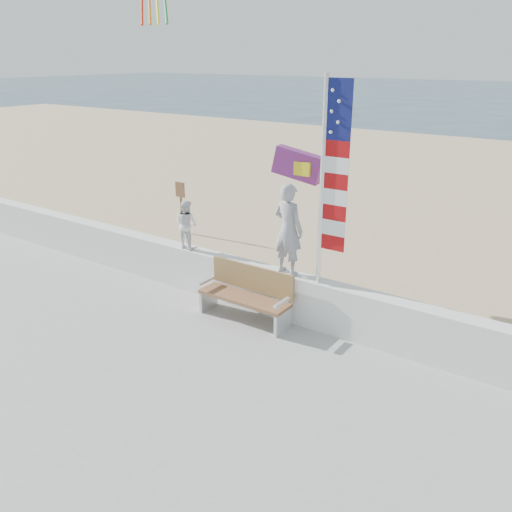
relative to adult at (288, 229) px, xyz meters
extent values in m
plane|color=#294453|center=(-0.76, -2.00, -1.91)|extent=(220.00, 220.00, 0.00)
cube|color=tan|center=(-0.76, 7.00, -1.87)|extent=(90.00, 40.00, 0.08)
cube|color=white|center=(-0.76, 0.00, -1.28)|extent=(30.00, 0.35, 0.90)
imported|color=gray|center=(0.00, 0.00, 0.00)|extent=(0.66, 0.48, 1.67)
imported|color=white|center=(-2.43, 0.00, -0.33)|extent=(0.51, 0.41, 1.01)
cube|color=brown|center=(-0.59, -0.55, -1.29)|extent=(1.80, 0.50, 0.06)
cube|color=olive|center=(-0.59, -0.28, -0.98)|extent=(1.80, 0.05, 0.50)
cube|color=silver|center=(-1.44, -0.55, -1.53)|extent=(0.06, 0.50, 0.40)
cube|color=silver|center=(-1.44, -0.60, -1.13)|extent=(0.06, 0.45, 0.05)
cube|color=silver|center=(0.26, -0.55, -1.53)|extent=(0.06, 0.50, 0.40)
cube|color=white|center=(0.26, -0.60, -1.13)|extent=(0.06, 0.45, 0.05)
cylinder|color=white|center=(0.64, 0.00, 0.92)|extent=(0.08, 0.08, 3.50)
cube|color=#0F1451|center=(0.88, 0.00, 2.12)|extent=(0.44, 0.02, 0.95)
cube|color=#9E0A0C|center=(0.88, 0.00, -0.08)|extent=(0.44, 0.02, 0.26)
cube|color=white|center=(0.88, 0.00, 0.19)|extent=(0.44, 0.02, 0.26)
cube|color=#9E0A0C|center=(0.88, 0.00, 0.45)|extent=(0.44, 0.02, 0.26)
cube|color=white|center=(0.88, 0.00, 0.72)|extent=(0.44, 0.02, 0.26)
cube|color=#9E0A0C|center=(0.88, 0.00, 0.98)|extent=(0.44, 0.02, 0.26)
cube|color=white|center=(0.88, 0.00, 1.24)|extent=(0.44, 0.02, 0.26)
cube|color=#9E0A0C|center=(0.88, 0.00, 1.51)|extent=(0.44, 0.02, 0.26)
sphere|color=white|center=(0.76, -0.02, 1.77)|extent=(0.06, 0.06, 0.06)
sphere|color=white|center=(0.88, -0.02, 1.93)|extent=(0.06, 0.06, 0.06)
sphere|color=white|center=(0.76, -0.02, 2.09)|extent=(0.06, 0.06, 0.06)
sphere|color=white|center=(0.88, -0.02, 2.25)|extent=(0.06, 0.06, 0.06)
sphere|color=white|center=(0.76, -0.02, 2.41)|extent=(0.06, 0.06, 0.06)
cube|color=red|center=(-0.94, 1.90, 0.76)|extent=(1.15, 0.47, 0.77)
cube|color=yellow|center=(-0.79, 1.90, 0.71)|extent=(0.40, 0.30, 0.29)
cylinder|color=brown|center=(-5.32, 2.98, -1.23)|extent=(0.07, 0.07, 1.20)
cube|color=brown|center=(-5.32, 2.96, -0.58)|extent=(0.32, 0.03, 0.42)
camera|label=1|loc=(4.77, -7.88, 2.93)|focal=38.00mm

